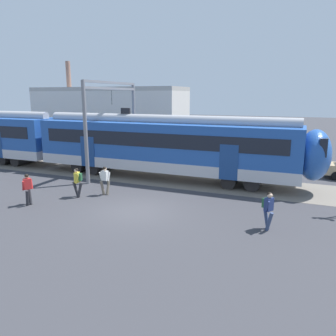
{
  "coord_description": "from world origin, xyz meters",
  "views": [
    {
      "loc": [
        7.32,
        -13.61,
        5.59
      ],
      "look_at": [
        0.52,
        2.96,
        1.6
      ],
      "focal_mm": 35.0,
      "sensor_mm": 36.0,
      "label": 1
    }
  ],
  "objects_px": {
    "pedestrian_red": "(28,187)",
    "pedestrian_white": "(105,179)",
    "pedestrian_navy": "(268,207)",
    "commuter_train": "(61,139)",
    "pedestrian_yellow": "(78,180)"
  },
  "relations": [
    {
      "from": "pedestrian_yellow",
      "to": "pedestrian_white",
      "type": "xyz_separation_m",
      "value": [
        1.18,
        0.93,
        -0.03
      ]
    },
    {
      "from": "pedestrian_white",
      "to": "commuter_train",
      "type": "bearing_deg",
      "value": 145.57
    },
    {
      "from": "pedestrian_red",
      "to": "pedestrian_white",
      "type": "relative_size",
      "value": 1.0
    },
    {
      "from": "commuter_train",
      "to": "pedestrian_yellow",
      "type": "xyz_separation_m",
      "value": [
        5.96,
        -5.82,
        -1.26
      ]
    },
    {
      "from": "commuter_train",
      "to": "pedestrian_white",
      "type": "height_order",
      "value": "commuter_train"
    },
    {
      "from": "commuter_train",
      "to": "pedestrian_red",
      "type": "relative_size",
      "value": 22.83
    },
    {
      "from": "pedestrian_red",
      "to": "pedestrian_navy",
      "type": "relative_size",
      "value": 1.0
    },
    {
      "from": "pedestrian_red",
      "to": "pedestrian_white",
      "type": "xyz_separation_m",
      "value": [
        2.7,
        3.03,
        0.0
      ]
    },
    {
      "from": "commuter_train",
      "to": "pedestrian_red",
      "type": "bearing_deg",
      "value": -60.77
    },
    {
      "from": "pedestrian_navy",
      "to": "pedestrian_white",
      "type": "bearing_deg",
      "value": 169.77
    },
    {
      "from": "pedestrian_yellow",
      "to": "pedestrian_white",
      "type": "relative_size",
      "value": 1.0
    },
    {
      "from": "pedestrian_white",
      "to": "pedestrian_navy",
      "type": "bearing_deg",
      "value": -10.23
    },
    {
      "from": "pedestrian_yellow",
      "to": "pedestrian_navy",
      "type": "height_order",
      "value": "same"
    },
    {
      "from": "pedestrian_navy",
      "to": "pedestrian_yellow",
      "type": "bearing_deg",
      "value": 176.03
    },
    {
      "from": "pedestrian_red",
      "to": "pedestrian_yellow",
      "type": "relative_size",
      "value": 1.0
    }
  ]
}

